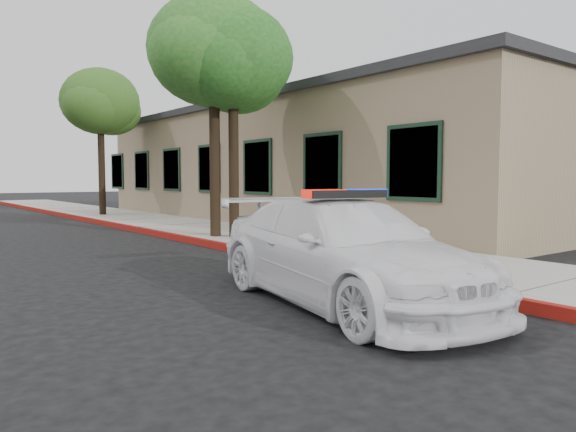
{
  "coord_description": "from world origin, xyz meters",
  "views": [
    {
      "loc": [
        -6.04,
        -6.58,
        1.6
      ],
      "look_at": [
        0.74,
        2.29,
        0.82
      ],
      "focal_mm": 33.46,
      "sensor_mm": 36.0,
      "label": 1
    }
  ],
  "objects_px": {
    "police_car": "(345,251)",
    "street_tree_far": "(101,105)",
    "clapboard_building": "(305,164)",
    "street_tree_mid": "(233,64)",
    "fire_hydrant": "(349,235)",
    "street_tree_near": "(214,56)"
  },
  "relations": [
    {
      "from": "police_car",
      "to": "street_tree_far",
      "type": "bearing_deg",
      "value": 90.73
    },
    {
      "from": "clapboard_building",
      "to": "street_tree_mid",
      "type": "bearing_deg",
      "value": -143.85
    },
    {
      "from": "clapboard_building",
      "to": "police_car",
      "type": "relative_size",
      "value": 4.28
    },
    {
      "from": "clapboard_building",
      "to": "street_tree_far",
      "type": "height_order",
      "value": "street_tree_far"
    },
    {
      "from": "street_tree_mid",
      "to": "street_tree_far",
      "type": "bearing_deg",
      "value": 88.76
    },
    {
      "from": "clapboard_building",
      "to": "fire_hydrant",
      "type": "distance_m",
      "value": 10.1
    },
    {
      "from": "street_tree_near",
      "to": "street_tree_mid",
      "type": "bearing_deg",
      "value": -55.51
    },
    {
      "from": "clapboard_building",
      "to": "street_tree_near",
      "type": "height_order",
      "value": "street_tree_near"
    },
    {
      "from": "clapboard_building",
      "to": "street_tree_far",
      "type": "xyz_separation_m",
      "value": [
        -5.48,
        6.2,
        2.42
      ]
    },
    {
      "from": "fire_hydrant",
      "to": "street_tree_mid",
      "type": "distance_m",
      "value": 5.61
    },
    {
      "from": "street_tree_near",
      "to": "street_tree_far",
      "type": "bearing_deg",
      "value": 87.12
    },
    {
      "from": "clapboard_building",
      "to": "street_tree_near",
      "type": "distance_m",
      "value": 7.5
    },
    {
      "from": "police_car",
      "to": "street_tree_near",
      "type": "relative_size",
      "value": 0.81
    },
    {
      "from": "street_tree_near",
      "to": "street_tree_far",
      "type": "height_order",
      "value": "street_tree_near"
    },
    {
      "from": "clapboard_building",
      "to": "fire_hydrant",
      "type": "height_order",
      "value": "clapboard_building"
    },
    {
      "from": "clapboard_building",
      "to": "street_tree_far",
      "type": "relative_size",
      "value": 3.57
    },
    {
      "from": "clapboard_building",
      "to": "street_tree_mid",
      "type": "distance_m",
      "value": 7.43
    },
    {
      "from": "street_tree_mid",
      "to": "clapboard_building",
      "type": "bearing_deg",
      "value": 36.15
    },
    {
      "from": "street_tree_near",
      "to": "street_tree_mid",
      "type": "height_order",
      "value": "street_tree_near"
    },
    {
      "from": "clapboard_building",
      "to": "street_tree_mid",
      "type": "relative_size",
      "value": 3.7
    },
    {
      "from": "clapboard_building",
      "to": "street_tree_mid",
      "type": "height_order",
      "value": "street_tree_mid"
    },
    {
      "from": "street_tree_mid",
      "to": "street_tree_far",
      "type": "relative_size",
      "value": 0.97
    }
  ]
}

